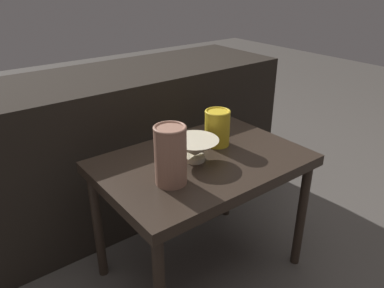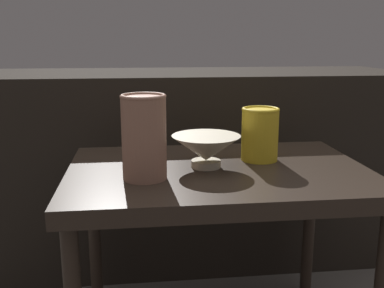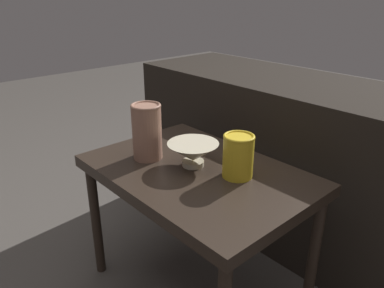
% 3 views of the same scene
% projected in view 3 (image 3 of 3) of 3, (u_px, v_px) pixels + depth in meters
% --- Properties ---
extents(ground_plane, '(8.00, 8.00, 0.00)m').
position_uv_depth(ground_plane, '(197.00, 288.00, 1.42)').
color(ground_plane, '#4C4742').
extents(table, '(0.74, 0.50, 0.51)m').
position_uv_depth(table, '(197.00, 184.00, 1.24)').
color(table, '#2D231C').
rests_on(table, ground_plane).
extents(couch_backdrop, '(1.56, 0.50, 0.70)m').
position_uv_depth(couch_backdrop, '(296.00, 160.00, 1.65)').
color(couch_backdrop, black).
rests_on(couch_backdrop, ground_plane).
extents(bowl, '(0.17, 0.17, 0.08)m').
position_uv_depth(bowl, '(193.00, 153.00, 1.23)').
color(bowl, beige).
rests_on(bowl, table).
extents(vase_textured_left, '(0.10, 0.10, 0.19)m').
position_uv_depth(vase_textured_left, '(147.00, 131.00, 1.27)').
color(vase_textured_left, '#996B56').
rests_on(vase_textured_left, table).
extents(vase_colorful_right, '(0.10, 0.10, 0.14)m').
position_uv_depth(vase_colorful_right, '(238.00, 155.00, 1.15)').
color(vase_colorful_right, gold).
rests_on(vase_colorful_right, table).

